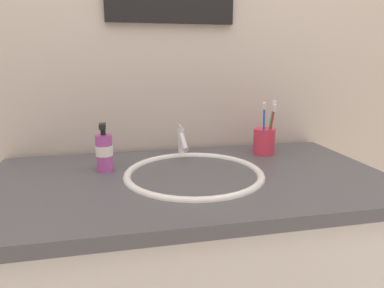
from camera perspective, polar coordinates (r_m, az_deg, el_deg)
The scene contains 8 objects.
tiled_wall_back at distance 1.33m, azimuth -3.75°, elevation 13.96°, with size 2.43×0.04×2.40m, color beige.
sink_basin at distance 1.06m, azimuth 0.33°, elevation -7.40°, with size 0.44×0.44×0.12m.
faucet at distance 1.23m, azimuth -1.72°, elevation 0.47°, with size 0.02×0.14×0.11m.
toothbrush_cup at distance 1.29m, azimuth 12.17°, elevation 0.46°, with size 0.08×0.08×0.10m, color #D8334C.
toothbrush_blue at distance 1.24m, azimuth 12.15°, elevation 3.11°, with size 0.04×0.05×0.20m.
toothbrush_green at distance 1.26m, azimuth 13.20°, elevation 3.33°, with size 0.03×0.03×0.20m.
toothbrush_red at distance 1.25m, azimuth 13.34°, elevation 2.90°, with size 0.01×0.05×0.19m.
soap_dispenser at distance 1.10m, azimuth -14.71°, elevation -1.23°, with size 0.05×0.06×0.16m.
Camera 1 is at (-0.19, -0.96, 1.20)m, focal length 31.31 mm.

